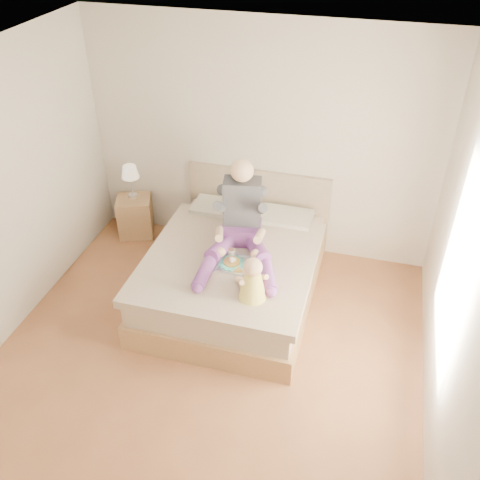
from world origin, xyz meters
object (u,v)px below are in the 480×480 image
(nightstand, at_px, (135,216))
(tray, at_px, (240,264))
(baby, at_px, (252,281))
(adult, at_px, (241,225))
(bed, at_px, (235,269))

(nightstand, distance_m, tray, 2.02)
(nightstand, xyz_separation_m, baby, (1.90, -1.48, 0.53))
(adult, height_order, baby, adult)
(tray, relative_size, baby, 1.01)
(bed, relative_size, tray, 4.96)
(nightstand, relative_size, adult, 0.43)
(bed, xyz_separation_m, baby, (0.36, -0.71, 0.47))
(baby, bearing_deg, bed, 81.54)
(tray, bearing_deg, nightstand, 151.20)
(nightstand, relative_size, baby, 1.19)
(adult, relative_size, baby, 2.78)
(baby, bearing_deg, tray, 83.87)
(tray, bearing_deg, bed, 117.88)
(nightstand, distance_m, baby, 2.46)
(bed, bearing_deg, baby, -62.96)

